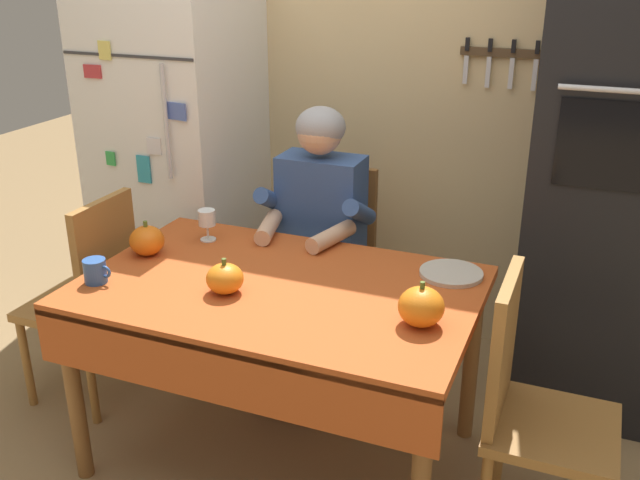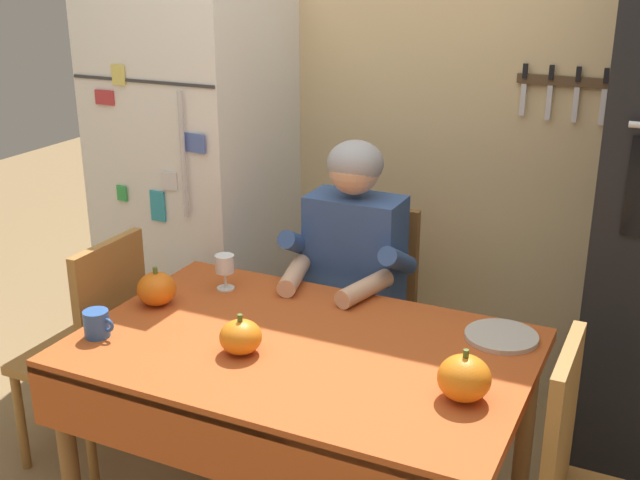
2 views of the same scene
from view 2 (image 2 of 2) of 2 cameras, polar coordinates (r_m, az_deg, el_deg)
The scene contains 12 objects.
back_wall_assembly at distance 3.42m, azimuth 9.00°, elevation 9.76°, with size 3.70×0.13×2.60m.
refrigerator at distance 3.59m, azimuth -8.73°, elevation 3.68°, with size 0.68×0.71×1.80m.
dining_table at distance 2.52m, azimuth -1.51°, elevation -9.35°, with size 1.40×0.90×0.74m.
chair_behind_person at distance 3.27m, azimuth 3.27°, elevation -5.05°, with size 0.40×0.40×0.93m.
seated_person at distance 3.02m, azimuth 1.99°, elevation -2.53°, with size 0.47×0.55×1.25m.
chair_left_side at distance 3.11m, azimuth -15.84°, elevation -7.17°, with size 0.40×0.40×0.93m.
coffee_mug at distance 2.62m, azimuth -15.68°, elevation -5.79°, with size 0.11×0.08×0.09m.
wine_glass at distance 2.88m, azimuth -6.84°, elevation -1.84°, with size 0.07×0.07×0.13m.
pumpkin_large at distance 2.22m, azimuth 10.29°, elevation -9.70°, with size 0.15×0.15×0.15m.
pumpkin_medium at distance 2.44m, azimuth -5.70°, elevation -6.92°, with size 0.13×0.13×0.13m.
pumpkin_small at distance 2.80m, azimuth -11.63°, elevation -3.45°, with size 0.13×0.13×0.14m.
serving_tray at distance 2.59m, azimuth 12.86°, elevation -6.74°, with size 0.23×0.23×0.02m, color #B7B2A8.
Camera 2 is at (1.00, -1.88, 1.89)m, focal length 44.69 mm.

